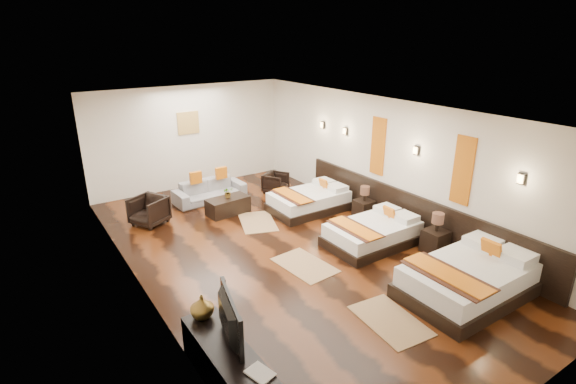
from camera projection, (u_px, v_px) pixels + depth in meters
floor at (284, 251)px, 8.76m from camera, size 5.50×9.50×0.01m
ceiling at (283, 110)px, 7.79m from camera, size 5.50×9.50×0.01m
back_wall at (189, 137)px, 11.98m from camera, size 5.50×0.01×2.80m
left_wall at (137, 217)px, 6.84m from camera, size 0.01×9.50×2.80m
right_wall at (387, 162)px, 9.70m from camera, size 0.01×9.50×2.80m
headboard_panel at (410, 214)px, 9.39m from camera, size 0.08×6.60×0.90m
bed_near at (469, 279)px, 7.20m from camera, size 2.26×1.42×0.86m
bed_mid at (373, 233)px, 8.96m from camera, size 1.90×1.19×0.72m
bed_far at (310, 200)px, 10.68m from camera, size 1.89×1.19×0.72m
nightstand_a at (435, 239)px, 8.60m from camera, size 0.42×0.42×0.84m
nightstand_b at (364, 207)px, 10.19m from camera, size 0.40×0.40×0.79m
jute_mat_near at (390, 320)px, 6.63m from camera, size 0.86×1.26×0.01m
jute_mat_mid at (305, 265)px, 8.20m from camera, size 0.85×1.26×0.01m
jute_mat_far at (258, 222)px, 10.06m from camera, size 1.11×1.38×0.01m
tv_console at (229, 367)px, 5.33m from camera, size 0.50×1.80×0.55m
tv at (223, 319)px, 5.31m from camera, size 0.37×1.01×0.58m
book at (252, 379)px, 4.76m from camera, size 0.30×0.36×0.03m
figurine at (202, 307)px, 5.76m from camera, size 0.34×0.34×0.33m
sofa at (210, 191)px, 11.28m from camera, size 1.86×0.80×0.53m
armchair_left at (149, 211)px, 9.87m from camera, size 0.95×0.95×0.65m
armchair_right at (276, 183)px, 11.85m from camera, size 0.81×0.81×0.54m
coffee_table at (228, 206)px, 10.48m from camera, size 1.04×0.59×0.40m
table_plant at (228, 192)px, 10.39m from camera, size 0.25×0.21×0.27m
orange_panel_a at (463, 171)px, 8.11m from camera, size 0.04×0.40×1.30m
orange_panel_b at (378, 146)px, 9.83m from camera, size 0.04×0.40×1.30m
sconce_near at (521, 179)px, 7.18m from camera, size 0.07×0.12×0.18m
sconce_mid at (416, 150)px, 8.90m from camera, size 0.07×0.12×0.18m
sconce_far at (345, 131)px, 10.62m from camera, size 0.07×0.12×0.18m
sconce_lounge at (323, 125)px, 11.32m from camera, size 0.07×0.12×0.18m
gold_artwork at (188, 123)px, 11.83m from camera, size 0.60×0.04×0.60m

